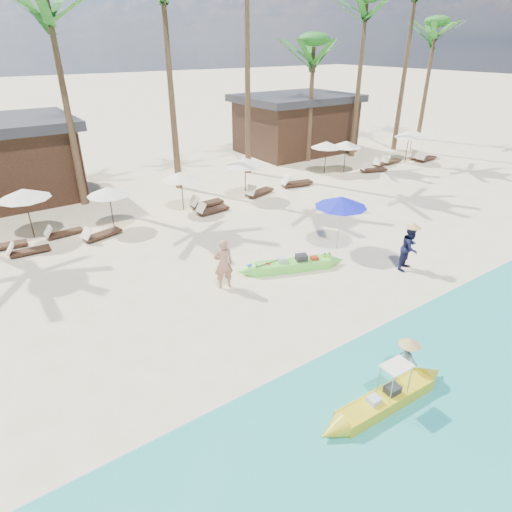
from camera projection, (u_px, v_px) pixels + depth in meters
ground at (301, 302)px, 14.57m from camera, size 240.00×240.00×0.00m
wet_sand_strip at (427, 390)px, 10.89m from camera, size 240.00×4.50×0.01m
green_canoe at (292, 265)px, 16.52m from camera, size 4.58×2.00×0.61m
yellow_canoe at (386, 400)px, 10.33m from camera, size 4.53×0.71×1.17m
tourist at (223, 264)px, 15.03m from camera, size 0.78×0.62×1.88m
vendor_green at (410, 248)px, 16.31m from camera, size 1.03×0.90×1.79m
vendor_yellow at (407, 357)px, 11.10m from camera, size 0.39×0.61×0.88m
blue_umbrella at (341, 202)px, 17.41m from camera, size 2.16×2.16×2.32m
lounger_3_right at (2, 245)px, 18.15m from camera, size 1.79×0.75×0.59m
resort_parasol_4 at (23, 194)px, 18.46m from camera, size 2.21×2.21×2.27m
lounger_4_left at (27, 250)px, 17.72m from camera, size 1.65×0.60×0.55m
lounger_4_right at (62, 233)px, 19.37m from camera, size 1.65×0.61×0.55m
resort_parasol_5 at (108, 191)px, 19.51m from camera, size 1.97×1.97×2.02m
lounger_5_left at (100, 234)px, 19.17m from camera, size 1.86×0.97×0.61m
resort_parasol_6 at (181, 176)px, 21.67m from camera, size 1.98×1.98×2.04m
lounger_6_left at (211, 209)px, 21.98m from camera, size 1.83×0.71×0.61m
lounger_6_right at (205, 203)px, 22.81m from camera, size 1.93×0.70×0.65m
resort_parasol_7 at (245, 162)px, 23.32m from camera, size 2.21×2.21×2.28m
lounger_7_left at (258, 192)px, 24.51m from camera, size 2.05×1.13×0.67m
lounger_7_right at (294, 184)px, 25.94m from camera, size 1.83×0.91×0.60m
resort_parasol_8 at (326, 145)px, 27.95m from camera, size 2.04×2.04×2.10m
lounger_8_left at (295, 182)px, 26.14m from camera, size 2.06×0.96×0.67m
resort_parasol_9 at (346, 144)px, 28.15m from camera, size 2.02×2.02×2.09m
lounger_9_left at (372, 169)px, 28.90m from camera, size 1.95×1.16×0.63m
lounger_9_right at (381, 163)px, 30.37m from camera, size 1.77×0.89×0.58m
resort_parasol_10 at (409, 134)px, 30.72m from camera, size 2.09×2.09×2.15m
lounger_10_left at (390, 161)px, 30.85m from camera, size 1.86×0.72×0.62m
lounger_10_right at (426, 158)px, 31.56m from camera, size 2.02×0.83×0.67m
resort_parasol_11 at (413, 132)px, 32.41m from camera, size 1.88×1.88×1.94m
lounger_11_left at (417, 156)px, 32.16m from camera, size 2.06×1.10×0.67m
palm_3 at (51, 26)px, 19.49m from camera, size 2.08×2.08×10.52m
palm_4 at (164, 8)px, 21.70m from camera, size 2.08×2.08×11.70m
palm_6 at (313, 56)px, 28.57m from camera, size 2.08×2.08×8.51m
palm_7 at (365, 24)px, 28.98m from camera, size 2.08×2.08×11.08m
palm_8 at (414, 6)px, 30.47m from camera, size 2.08×2.08×12.70m
palm_9 at (434, 40)px, 35.12m from camera, size 2.08×2.08×9.82m
pavilion_east at (295, 123)px, 33.54m from camera, size 8.80×6.60×4.30m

